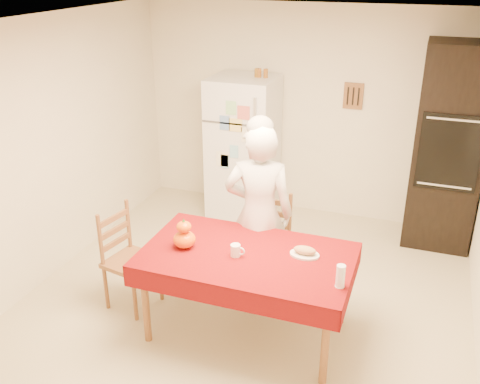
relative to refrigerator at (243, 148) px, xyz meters
The scene contains 17 objects.
floor 2.16m from the refrigerator, 70.93° to the right, with size 4.50×4.50×0.00m, color #C1B38C.
room_shell 2.13m from the refrigerator, 70.89° to the right, with size 4.02×4.52×2.51m.
refrigerator is the anchor object (origin of this frame).
oven_cabinet 2.29m from the refrigerator, ahead, with size 0.70×0.62×2.20m.
dining_table 2.34m from the refrigerator, 69.91° to the right, with size 1.70×1.00×0.76m.
chair_far 1.66m from the refrigerator, 62.38° to the right, with size 0.42×0.40×0.95m.
chair_left 2.21m from the refrigerator, 99.59° to the right, with size 0.47×0.49×0.95m.
seated_woman 1.80m from the refrigerator, 66.27° to the right, with size 0.62×0.41×1.70m, color silver.
coffee_mug 2.36m from the refrigerator, 72.18° to the right, with size 0.08×0.08×0.10m, color white.
pumpkin_lower 2.27m from the refrigerator, 82.94° to the right, with size 0.19×0.19×0.14m, color #CE4804.
pumpkin_upper 2.28m from the refrigerator, 82.94° to the right, with size 0.12×0.12×0.09m, color #D34A04.
wine_glass 2.88m from the refrigerator, 56.59° to the right, with size 0.07×0.07×0.18m, color white.
bread_plate 2.41m from the refrigerator, 58.91° to the right, with size 0.24×0.24×0.02m, color white.
bread_loaf 2.41m from the refrigerator, 58.91° to the right, with size 0.18×0.10×0.06m, color #A1794F.
spice_jar_left 0.91m from the refrigerator, 19.83° to the left, with size 0.05×0.05×0.10m, color brown.
spice_jar_mid 0.92m from the refrigerator, 16.56° to the left, with size 0.05×0.05×0.10m, color #93541A.
spice_jar_right 0.93m from the refrigerator, 11.57° to the left, with size 0.05×0.05×0.10m, color #93551A.
Camera 1 is at (1.35, -3.85, 2.96)m, focal length 40.00 mm.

